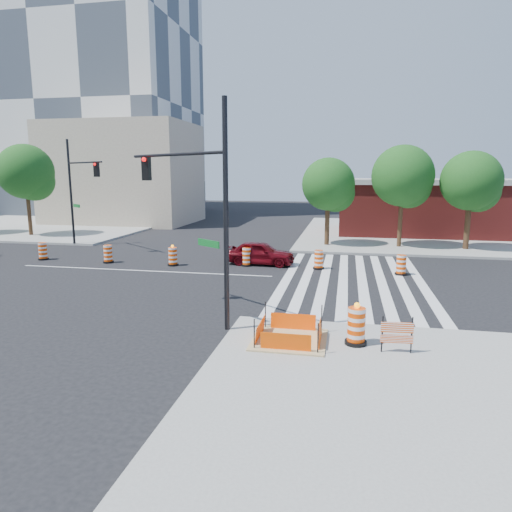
{
  "coord_description": "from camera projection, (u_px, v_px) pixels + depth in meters",
  "views": [
    {
      "loc": [
        10.56,
        -21.99,
        5.13
      ],
      "look_at": [
        6.59,
        -2.06,
        1.4
      ],
      "focal_mm": 32.0,
      "sensor_mm": 36.0,
      "label": 1
    }
  ],
  "objects": [
    {
      "name": "ground",
      "position": [
        142.0,
        271.0,
        24.17
      ],
      "size": [
        120.0,
        120.0,
        0.0
      ],
      "primitive_type": "plane",
      "color": "black",
      "rests_on": "ground"
    },
    {
      "name": "median_drum_6",
      "position": [
        401.0,
        266.0,
        23.08
      ],
      "size": [
        0.6,
        0.6,
        1.02
      ],
      "color": "black",
      "rests_on": "ground"
    },
    {
      "name": "tree_north_c",
      "position": [
        329.0,
        187.0,
        31.32
      ],
      "size": [
        3.64,
        3.61,
        6.14
      ],
      "color": "#382314",
      "rests_on": "ground"
    },
    {
      "name": "brick_storefront",
      "position": [
        439.0,
        207.0,
        37.65
      ],
      "size": [
        16.5,
        8.5,
        4.6
      ],
      "color": "maroon",
      "rests_on": "ground"
    },
    {
      "name": "red_coupe",
      "position": [
        260.0,
        253.0,
        25.7
      ],
      "size": [
        3.97,
        1.79,
        1.33
      ],
      "primitive_type": "imported",
      "rotation": [
        0.0,
        0.0,
        1.51
      ],
      "color": "#53070E",
      "rests_on": "ground"
    },
    {
      "name": "tree_north_e",
      "position": [
        471.0,
        184.0,
        29.47
      ],
      "size": [
        3.88,
        3.84,
        6.52
      ],
      "color": "#382314",
      "rests_on": "ground"
    },
    {
      "name": "median_drum_1",
      "position": [
        43.0,
        252.0,
        27.13
      ],
      "size": [
        0.6,
        0.6,
        1.02
      ],
      "color": "black",
      "rests_on": "ground"
    },
    {
      "name": "beige_midrise",
      "position": [
        124.0,
        174.0,
        46.79
      ],
      "size": [
        14.0,
        10.0,
        10.0
      ],
      "primitive_type": "cube",
      "color": "tan",
      "rests_on": "ground"
    },
    {
      "name": "excavation_pit",
      "position": [
        289.0,
        338.0,
        13.72
      ],
      "size": [
        2.2,
        2.2,
        0.9
      ],
      "color": "tan",
      "rests_on": "ground"
    },
    {
      "name": "tree_north_d",
      "position": [
        403.0,
        179.0,
        30.44
      ],
      "size": [
        4.09,
        4.09,
        6.95
      ],
      "color": "#382314",
      "rests_on": "ground"
    },
    {
      "name": "signal_pole_nw",
      "position": [
        78.0,
        183.0,
        30.68
      ],
      "size": [
        4.46,
        3.38,
        7.24
      ],
      "rotation": [
        0.0,
        0.0,
        -0.64
      ],
      "color": "black",
      "rests_on": "ground"
    },
    {
      "name": "sidewalk_nw",
      "position": [
        52.0,
        224.0,
        44.97
      ],
      "size": [
        22.0,
        22.0,
        0.15
      ],
      "primitive_type": "cube",
      "color": "gray",
      "rests_on": "ground"
    },
    {
      "name": "sidewalk_ne",
      "position": [
        437.0,
        234.0,
        38.06
      ],
      "size": [
        22.0,
        22.0,
        0.15
      ],
      "primitive_type": "cube",
      "color": "gray",
      "rests_on": "ground"
    },
    {
      "name": "crosswalk_east",
      "position": [
        353.0,
        280.0,
        22.06
      ],
      "size": [
        6.75,
        13.5,
        0.01
      ],
      "color": "silver",
      "rests_on": "ground"
    },
    {
      "name": "signal_pole_se",
      "position": [
        196.0,
        194.0,
        15.02
      ],
      "size": [
        4.54,
        3.22,
        7.21
      ],
      "rotation": [
        0.0,
        0.0,
        2.53
      ],
      "color": "black",
      "rests_on": "ground"
    },
    {
      "name": "barricade",
      "position": [
        397.0,
        333.0,
        12.71
      ],
      "size": [
        0.89,
        0.11,
        1.05
      ],
      "rotation": [
        0.0,
        0.0,
        0.07
      ],
      "color": "#EE4505",
      "rests_on": "ground"
    },
    {
      "name": "lane_centerline",
      "position": [
        142.0,
        271.0,
        24.17
      ],
      "size": [
        14.0,
        0.12,
        0.01
      ],
      "primitive_type": "cube",
      "color": "silver",
      "rests_on": "ground"
    },
    {
      "name": "tree_north_b",
      "position": [
        27.0,
        175.0,
        36.15
      ],
      "size": [
        4.32,
        4.32,
        7.35
      ],
      "color": "#382314",
      "rests_on": "ground"
    },
    {
      "name": "median_drum_5",
      "position": [
        319.0,
        260.0,
        24.5
      ],
      "size": [
        0.6,
        0.6,
        1.02
      ],
      "color": "black",
      "rests_on": "ground"
    },
    {
      "name": "tower_nw",
      "position": [
        74.0,
        33.0,
        57.51
      ],
      "size": [
        28.0,
        18.0,
        45.0
      ],
      "primitive_type": "cube",
      "color": "silver",
      "rests_on": "ground"
    },
    {
      "name": "pit_drum",
      "position": [
        356.0,
        327.0,
        13.34
      ],
      "size": [
        0.65,
        0.65,
        1.27
      ],
      "color": "black",
      "rests_on": "ground"
    },
    {
      "name": "median_drum_2",
      "position": [
        108.0,
        255.0,
        26.21
      ],
      "size": [
        0.6,
        0.6,
        1.02
      ],
      "color": "black",
      "rests_on": "ground"
    },
    {
      "name": "median_drum_4",
      "position": [
        247.0,
        257.0,
        25.32
      ],
      "size": [
        0.6,
        0.6,
        1.02
      ],
      "color": "black",
      "rests_on": "ground"
    },
    {
      "name": "median_drum_3",
      "position": [
        173.0,
        257.0,
        25.41
      ],
      "size": [
        0.6,
        0.6,
        1.18
      ],
      "color": "black",
      "rests_on": "ground"
    }
  ]
}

